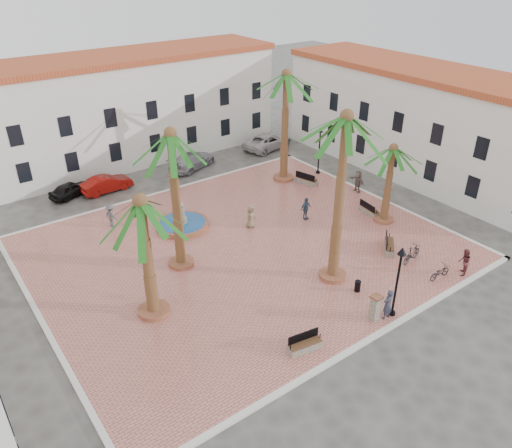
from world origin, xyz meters
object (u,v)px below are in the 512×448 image
object	(u,v)px
fountain	(182,224)
palm_nw	(172,149)
bench_e	(369,210)
palm_s	(345,135)
car_silver	(192,160)
palm_sw	(142,217)
pedestrian_east	(358,181)
bench_se	(389,246)
litter_bin	(358,286)
lamppost_e	(320,143)
car_black	(71,189)
palm_e	(392,158)
cyclist_b	(464,262)
bollard_e	(387,197)
cyclist_a	(388,304)
bollard_n	(173,183)
car_white	(268,141)
bicycle_b	(412,254)
bench_s	(305,346)
pedestrian_fountain_a	(250,217)
bench_ne	(306,181)
pedestrian_fountain_b	(306,209)
car_red	(107,184)
bicycle_a	(440,272)
pedestrian_north	(111,215)

from	to	relation	value
fountain	palm_nw	size ratio (longest dim) A/B	0.42
palm_nw	bench_e	bearing A→B (deg)	-8.94
palm_s	car_silver	size ratio (longest dim) A/B	2.08
palm_sw	pedestrian_east	xyz separation A→B (m)	(20.22, 4.24, -5.04)
bench_se	palm_nw	bearing A→B (deg)	108.72
pedestrian_east	litter_bin	bearing A→B (deg)	-40.79
lamppost_e	car_black	xyz separation A→B (m)	(-18.93, 8.49, -2.36)
palm_s	palm_e	world-z (taller)	palm_s
litter_bin	palm_nw	bearing A→B (deg)	128.90
cyclist_b	fountain	bearing A→B (deg)	-88.31
palm_nw	car_black	bearing A→B (deg)	98.96
bollard_e	cyclist_a	xyz separation A→B (m)	(-10.35, -8.98, 0.19)
bollard_n	cyclist_a	xyz separation A→B (m)	(1.76, -20.80, 0.14)
bench_e	lamppost_e	bearing A→B (deg)	-6.78
fountain	car_white	bearing A→B (deg)	31.97
palm_s	bench_e	distance (m)	12.50
bollard_n	bicycle_b	bearing A→B (deg)	-67.87
bench_s	lamppost_e	world-z (taller)	lamppost_e
cyclist_b	car_silver	xyz separation A→B (m)	(-4.70, 24.58, -0.30)
bollard_n	palm_nw	bearing A→B (deg)	-115.38
palm_s	car_black	world-z (taller)	palm_s
bollard_e	pedestrian_fountain_a	world-z (taller)	pedestrian_fountain_a
palm_sw	bench_ne	xyz separation A→B (m)	(17.87, 7.78, -5.65)
lamppost_e	pedestrian_fountain_a	distance (m)	11.49
palm_s	pedestrian_fountain_b	bearing A→B (deg)	61.73
car_black	car_red	size ratio (longest dim) A/B	0.87
palm_nw	car_red	distance (m)	15.10
palm_nw	bicycle_a	distance (m)	17.37
palm_s	cyclist_a	xyz separation A→B (m)	(-0.36, -4.49, -8.06)
pedestrian_east	car_red	size ratio (longest dim) A/B	0.44
bench_s	pedestrian_fountain_a	xyz separation A→B (m)	(5.04, 11.63, 0.56)
palm_s	bollard_e	world-z (taller)	palm_s
bench_ne	lamppost_e	xyz separation A→B (m)	(2.35, 1.14, 2.53)
fountain	palm_nw	xyz separation A→B (m)	(-2.36, -4.17, 7.40)
litter_bin	pedestrian_fountain_b	world-z (taller)	pedestrian_fountain_b
bicycle_a	pedestrian_fountain_b	distance (m)	10.52
bench_e	car_black	size ratio (longest dim) A/B	0.51
palm_s	bench_ne	distance (m)	16.02
pedestrian_north	car_silver	xyz separation A→B (m)	(10.13, 6.27, -0.29)
pedestrian_north	bench_ne	bearing A→B (deg)	-117.93
pedestrian_north	pedestrian_east	bearing A→B (deg)	-127.14
bollard_e	bench_e	bearing A→B (deg)	-175.26
palm_nw	cyclist_b	size ratio (longest dim) A/B	5.14
car_red	car_silver	size ratio (longest dim) A/B	0.83
car_red	pedestrian_north	bearing A→B (deg)	158.55
palm_e	bollard_e	world-z (taller)	palm_e
bicycle_b	cyclist_a	bearing A→B (deg)	108.36
palm_sw	bollard_e	distance (m)	20.92
lamppost_e	palm_sw	bearing A→B (deg)	-156.21
cyclist_b	palm_nw	bearing A→B (deg)	-73.75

